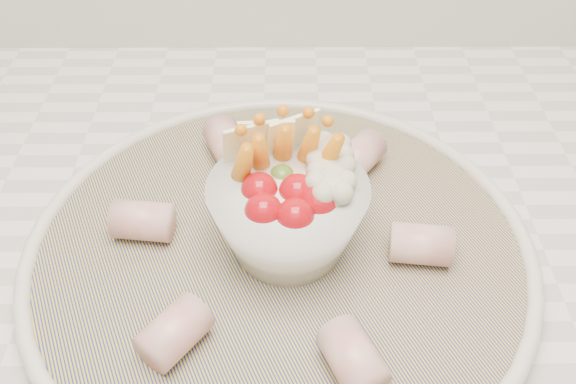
{
  "coord_description": "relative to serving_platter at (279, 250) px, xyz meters",
  "views": [
    {
      "loc": [
        0.08,
        1.09,
        1.3
      ],
      "look_at": [
        0.08,
        1.42,
        0.99
      ],
      "focal_mm": 40.0,
      "sensor_mm": 36.0,
      "label": 1
    }
  ],
  "objects": [
    {
      "name": "serving_platter",
      "position": [
        0.0,
        0.0,
        0.0
      ],
      "size": [
        0.51,
        0.51,
        0.02
      ],
      "color": "navy",
      "rests_on": "kitchen_counter"
    },
    {
      "name": "veggie_bowl",
      "position": [
        0.01,
        0.0,
        0.04
      ],
      "size": [
        0.12,
        0.12,
        0.1
      ],
      "color": "white",
      "rests_on": "serving_platter"
    },
    {
      "name": "cured_meat_rolls",
      "position": [
        0.0,
        0.0,
        0.02
      ],
      "size": [
        0.26,
        0.27,
        0.03
      ],
      "color": "#BC5656",
      "rests_on": "serving_platter"
    }
  ]
}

